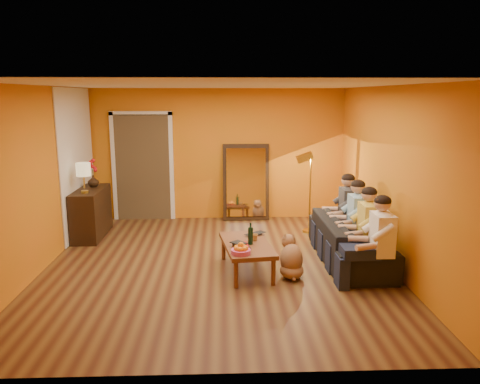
{
  "coord_description": "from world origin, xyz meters",
  "views": [
    {
      "loc": [
        0.08,
        -6.55,
        2.46
      ],
      "look_at": [
        0.35,
        0.5,
        1.0
      ],
      "focal_mm": 35.0,
      "sensor_mm": 36.0,
      "label": 1
    }
  ],
  "objects_px": {
    "dog": "(292,256)",
    "laptop": "(258,235)",
    "wine_bottle": "(250,234)",
    "sofa": "(350,240)",
    "mirror_frame": "(246,182)",
    "table_lamp": "(84,178)",
    "vase": "(93,181)",
    "person_far_left": "(382,242)",
    "person_far_right": "(348,211)",
    "person_mid_right": "(357,220)",
    "tumbler": "(255,237)",
    "sideboard": "(91,213)",
    "person_mid_left": "(369,230)",
    "coffee_table": "(247,257)",
    "floor_lamp": "(310,194)"
  },
  "relations": [
    {
      "from": "sideboard",
      "to": "wine_bottle",
      "type": "bearing_deg",
      "value": -34.45
    },
    {
      "from": "coffee_table",
      "to": "dog",
      "type": "distance_m",
      "value": 0.65
    },
    {
      "from": "person_far_right",
      "to": "tumbler",
      "type": "distance_m",
      "value": 1.85
    },
    {
      "from": "vase",
      "to": "person_far_left",
      "type": "bearing_deg",
      "value": -31.24
    },
    {
      "from": "dog",
      "to": "laptop",
      "type": "xyz_separation_m",
      "value": [
        -0.43,
        0.57,
        0.13
      ]
    },
    {
      "from": "wine_bottle",
      "to": "vase",
      "type": "bearing_deg",
      "value": 142.1
    },
    {
      "from": "sideboard",
      "to": "person_far_right",
      "type": "distance_m",
      "value": 4.44
    },
    {
      "from": "person_far_right",
      "to": "wine_bottle",
      "type": "xyz_separation_m",
      "value": [
        -1.66,
        -1.11,
        -0.03
      ]
    },
    {
      "from": "wine_bottle",
      "to": "sofa",
      "type": "bearing_deg",
      "value": 16.55
    },
    {
      "from": "table_lamp",
      "to": "wine_bottle",
      "type": "distance_m",
      "value": 3.17
    },
    {
      "from": "person_mid_right",
      "to": "wine_bottle",
      "type": "xyz_separation_m",
      "value": [
        -1.66,
        -0.56,
        -0.03
      ]
    },
    {
      "from": "person_far_left",
      "to": "vase",
      "type": "distance_m",
      "value": 5.12
    },
    {
      "from": "person_mid_right",
      "to": "vase",
      "type": "height_order",
      "value": "person_mid_right"
    },
    {
      "from": "person_far_left",
      "to": "person_far_right",
      "type": "xyz_separation_m",
      "value": [
        0.0,
        1.65,
        0.0
      ]
    },
    {
      "from": "sideboard",
      "to": "vase",
      "type": "bearing_deg",
      "value": 90.0
    },
    {
      "from": "person_far_left",
      "to": "laptop",
      "type": "xyz_separation_m",
      "value": [
        -1.53,
        0.94,
        -0.18
      ]
    },
    {
      "from": "person_mid_left",
      "to": "person_far_left",
      "type": "bearing_deg",
      "value": -90.0
    },
    {
      "from": "dog",
      "to": "floor_lamp",
      "type": "bearing_deg",
      "value": 52.93
    },
    {
      "from": "sofa",
      "to": "laptop",
      "type": "xyz_separation_m",
      "value": [
        -1.4,
        -0.06,
        0.12
      ]
    },
    {
      "from": "mirror_frame",
      "to": "person_mid_right",
      "type": "distance_m",
      "value": 2.86
    },
    {
      "from": "person_far_left",
      "to": "tumbler",
      "type": "distance_m",
      "value": 1.75
    },
    {
      "from": "vase",
      "to": "dog",
      "type": "bearing_deg",
      "value": -34.93
    },
    {
      "from": "laptop",
      "to": "coffee_table",
      "type": "bearing_deg",
      "value": -156.05
    },
    {
      "from": "person_far_left",
      "to": "vase",
      "type": "bearing_deg",
      "value": 148.76
    },
    {
      "from": "sideboard",
      "to": "laptop",
      "type": "distance_m",
      "value": 3.19
    },
    {
      "from": "person_far_left",
      "to": "tumbler",
      "type": "height_order",
      "value": "person_far_left"
    },
    {
      "from": "person_mid_left",
      "to": "vase",
      "type": "distance_m",
      "value": 4.86
    },
    {
      "from": "table_lamp",
      "to": "sofa",
      "type": "distance_m",
      "value": 4.45
    },
    {
      "from": "wine_bottle",
      "to": "tumbler",
      "type": "xyz_separation_m",
      "value": [
        0.07,
        0.17,
        -0.11
      ]
    },
    {
      "from": "dog",
      "to": "laptop",
      "type": "height_order",
      "value": "dog"
    },
    {
      "from": "person_mid_left",
      "to": "person_mid_right",
      "type": "bearing_deg",
      "value": 90.0
    },
    {
      "from": "person_far_right",
      "to": "dog",
      "type": "bearing_deg",
      "value": -130.94
    },
    {
      "from": "person_far_left",
      "to": "person_far_right",
      "type": "height_order",
      "value": "same"
    },
    {
      "from": "wine_bottle",
      "to": "person_far_left",
      "type": "bearing_deg",
      "value": -18.1
    },
    {
      "from": "wine_bottle",
      "to": "sideboard",
      "type": "bearing_deg",
      "value": 145.55
    },
    {
      "from": "table_lamp",
      "to": "dog",
      "type": "relative_size",
      "value": 0.85
    },
    {
      "from": "sofa",
      "to": "wine_bottle",
      "type": "relative_size",
      "value": 7.0
    },
    {
      "from": "mirror_frame",
      "to": "table_lamp",
      "type": "height_order",
      "value": "mirror_frame"
    },
    {
      "from": "laptop",
      "to": "vase",
      "type": "xyz_separation_m",
      "value": [
        -2.84,
        1.71,
        0.52
      ]
    },
    {
      "from": "coffee_table",
      "to": "floor_lamp",
      "type": "xyz_separation_m",
      "value": [
        1.25,
        1.9,
        0.51
      ]
    },
    {
      "from": "table_lamp",
      "to": "tumbler",
      "type": "bearing_deg",
      "value": -26.54
    },
    {
      "from": "table_lamp",
      "to": "vase",
      "type": "height_order",
      "value": "table_lamp"
    },
    {
      "from": "floor_lamp",
      "to": "wine_bottle",
      "type": "height_order",
      "value": "floor_lamp"
    },
    {
      "from": "vase",
      "to": "laptop",
      "type": "bearing_deg",
      "value": -31.03
    },
    {
      "from": "person_mid_left",
      "to": "tumbler",
      "type": "distance_m",
      "value": 1.61
    },
    {
      "from": "sideboard",
      "to": "sofa",
      "type": "relative_size",
      "value": 0.54
    },
    {
      "from": "person_mid_right",
      "to": "vase",
      "type": "xyz_separation_m",
      "value": [
        -4.37,
        1.55,
        0.34
      ]
    },
    {
      "from": "sideboard",
      "to": "wine_bottle",
      "type": "distance_m",
      "value": 3.28
    },
    {
      "from": "table_lamp",
      "to": "vase",
      "type": "xyz_separation_m",
      "value": [
        0.0,
        0.55,
        -0.15
      ]
    },
    {
      "from": "mirror_frame",
      "to": "wine_bottle",
      "type": "xyz_separation_m",
      "value": [
        -0.08,
        -2.94,
        -0.18
      ]
    }
  ]
}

